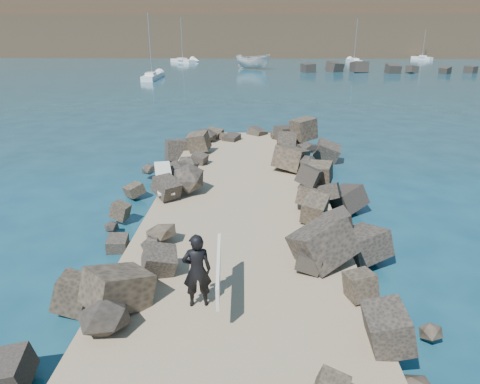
{
  "coord_description": "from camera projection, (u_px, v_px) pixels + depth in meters",
  "views": [
    {
      "loc": [
        0.39,
        -13.12,
        6.09
      ],
      "look_at": [
        0.0,
        -1.0,
        1.5
      ],
      "focal_mm": 32.0,
      "sensor_mm": 36.0,
      "label": 1
    }
  ],
  "objects": [
    {
      "name": "riprap_left",
      "position": [
        144.0,
        228.0,
        12.94
      ],
      "size": [
        2.6,
        22.0,
        1.0
      ],
      "primitive_type": "cube",
      "color": "black",
      "rests_on": "ground"
    },
    {
      "name": "sailboat_e",
      "position": [
        183.0,
        61.0,
        85.79
      ],
      "size": [
        5.77,
        6.45,
        8.57
      ],
      "color": "white",
      "rests_on": "ground"
    },
    {
      "name": "ground",
      "position": [
        241.0,
        223.0,
        14.44
      ],
      "size": [
        800.0,
        800.0,
        0.0
      ],
      "primitive_type": "plane",
      "color": "#0F384C",
      "rests_on": "ground"
    },
    {
      "name": "jetty",
      "position": [
        239.0,
        243.0,
        12.46
      ],
      "size": [
        6.0,
        26.0,
        0.6
      ],
      "primitive_type": "cube",
      "color": "#8C7759",
      "rests_on": "ground"
    },
    {
      "name": "sailboat_d",
      "position": [
        354.0,
        61.0,
        85.07
      ],
      "size": [
        1.91,
        6.98,
        8.35
      ],
      "color": "white",
      "rests_on": "ground"
    },
    {
      "name": "sailboat_a",
      "position": [
        152.0,
        77.0,
        56.54
      ],
      "size": [
        1.58,
        6.91,
        8.33
      ],
      "color": "white",
      "rests_on": "ground"
    },
    {
      "name": "riprap_right",
      "position": [
        336.0,
        230.0,
        12.77
      ],
      "size": [
        2.6,
        22.0,
        1.0
      ],
      "primitive_type": "cube",
      "color": "black",
      "rests_on": "ground"
    },
    {
      "name": "surfer_with_board",
      "position": [
        200.0,
        270.0,
        8.86
      ],
      "size": [
        0.87,
        2.06,
        1.66
      ],
      "color": "black",
      "rests_on": "jetty"
    },
    {
      "name": "headland",
      "position": [
        281.0,
        2.0,
        158.02
      ],
      "size": [
        360.0,
        140.0,
        32.0
      ],
      "primitive_type": "cube",
      "color": "#2D4919",
      "rests_on": "ground"
    },
    {
      "name": "sailboat_f",
      "position": [
        422.0,
        58.0,
        94.53
      ],
      "size": [
        3.48,
        4.99,
        6.36
      ],
      "color": "white",
      "rests_on": "ground"
    },
    {
      "name": "surfboard_resting",
      "position": [
        164.0,
        181.0,
        15.35
      ],
      "size": [
        1.14,
        2.37,
        0.08
      ],
      "primitive_type": "cube",
      "rotation": [
        0.0,
        0.0,
        0.26
      ],
      "color": "silver",
      "rests_on": "riprap_left"
    },
    {
      "name": "boat_imported",
      "position": [
        253.0,
        61.0,
        71.39
      ],
      "size": [
        6.73,
        5.04,
        2.45
      ],
      "primitive_type": "imported",
      "rotation": [
        0.0,
        0.0,
        1.09
      ],
      "color": "silver",
      "rests_on": "ground"
    }
  ]
}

